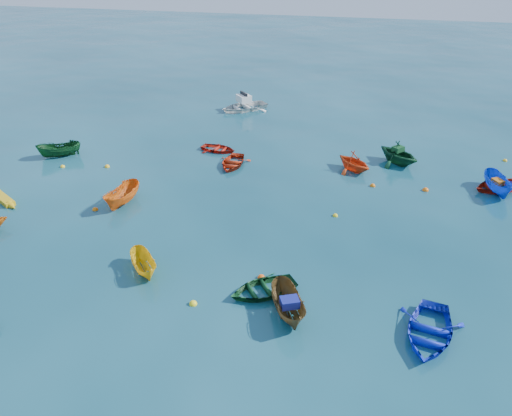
# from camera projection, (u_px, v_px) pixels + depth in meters

# --- Properties ---
(ground) EXTENTS (160.00, 160.00, 0.00)m
(ground) POSITION_uv_depth(u_px,v_px,m) (232.00, 266.00, 23.33)
(ground) COLOR #093444
(ground) RESTS_ON ground
(sampan_brown_mid) EXTENTS (2.26, 3.17, 1.15)m
(sampan_brown_mid) POSITION_uv_depth(u_px,v_px,m) (288.00, 314.00, 20.36)
(sampan_brown_mid) COLOR brown
(sampan_brown_mid) RESTS_ON ground
(dinghy_blue_se) EXTENTS (3.16, 3.97, 0.74)m
(dinghy_blue_se) POSITION_uv_depth(u_px,v_px,m) (428.00, 337.00, 19.25)
(dinghy_blue_se) COLOR #0F25C4
(dinghy_blue_se) RESTS_ON ground
(sampan_yellow_mid) EXTENTS (2.32, 2.54, 0.97)m
(sampan_yellow_mid) POSITION_uv_depth(u_px,v_px,m) (145.00, 272.00, 22.94)
(sampan_yellow_mid) COLOR yellow
(sampan_yellow_mid) RESTS_ON ground
(dinghy_green_e) EXTENTS (3.68, 3.50, 0.62)m
(dinghy_green_e) POSITION_uv_depth(u_px,v_px,m) (263.00, 293.00, 21.60)
(dinghy_green_e) COLOR #0F431E
(dinghy_green_e) RESTS_ON ground
(dinghy_red_nw) EXTENTS (2.85, 2.26, 0.53)m
(dinghy_red_nw) POSITION_uv_depth(u_px,v_px,m) (218.00, 151.00, 35.60)
(dinghy_red_nw) COLOR #AB1A0E
(dinghy_red_nw) RESTS_ON ground
(sampan_orange_n) EXTENTS (1.48, 3.16, 1.18)m
(sampan_orange_n) POSITION_uv_depth(u_px,v_px,m) (124.00, 204.00, 28.65)
(sampan_orange_n) COLOR orange
(sampan_orange_n) RESTS_ON ground
(dinghy_green_n) EXTENTS (4.09, 4.05, 1.63)m
(dinghy_green_n) POSITION_uv_depth(u_px,v_px,m) (397.00, 163.00, 33.72)
(dinghy_green_n) COLOR #0F4323
(dinghy_green_n) RESTS_ON ground
(dinghy_red_ne) EXTENTS (3.94, 3.61, 0.67)m
(dinghy_red_ne) POSITION_uv_depth(u_px,v_px,m) (497.00, 189.00, 30.29)
(dinghy_red_ne) COLOR red
(dinghy_red_ne) RESTS_ON ground
(sampan_blue_far) EXTENTS (1.74, 3.27, 1.20)m
(sampan_blue_far) POSITION_uv_depth(u_px,v_px,m) (496.00, 192.00, 29.92)
(sampan_blue_far) COLOR blue
(sampan_blue_far) RESTS_ON ground
(dinghy_red_far) EXTENTS (2.12, 2.95, 0.61)m
(dinghy_red_far) POSITION_uv_depth(u_px,v_px,m) (233.00, 165.00, 33.39)
(dinghy_red_far) COLOR red
(dinghy_red_far) RESTS_ON ground
(dinghy_orange_far) EXTENTS (3.50, 3.47, 1.40)m
(dinghy_orange_far) POSITION_uv_depth(u_px,v_px,m) (353.00, 170.00, 32.72)
(dinghy_orange_far) COLOR #DB4314
(dinghy_orange_far) RESTS_ON ground
(sampan_green_far) EXTENTS (3.05, 2.50, 1.13)m
(sampan_green_far) POSITION_uv_depth(u_px,v_px,m) (60.00, 157.00, 34.70)
(sampan_green_far) COLOR #10461D
(sampan_green_far) RESTS_ON ground
(kayak_yellow) EXTENTS (3.42, 2.34, 0.36)m
(kayak_yellow) POSITION_uv_depth(u_px,v_px,m) (1.00, 199.00, 29.22)
(kayak_yellow) COLOR gold
(kayak_yellow) RESTS_ON ground
(motorboat_white) EXTENTS (5.13, 5.03, 1.47)m
(motorboat_white) POSITION_uv_depth(u_px,v_px,m) (244.00, 110.00, 43.82)
(motorboat_white) COLOR white
(motorboat_white) RESTS_ON ground
(tarp_blue_a) EXTENTS (0.89, 0.80, 0.35)m
(tarp_blue_a) POSITION_uv_depth(u_px,v_px,m) (290.00, 302.00, 19.87)
(tarp_blue_a) COLOR navy
(tarp_blue_a) RESTS_ON sampan_brown_mid
(tarp_green_b) EXTENTS (0.88, 0.90, 0.35)m
(tarp_green_b) POSITION_uv_depth(u_px,v_px,m) (398.00, 149.00, 33.31)
(tarp_green_b) COLOR #10431E
(tarp_green_b) RESTS_ON dinghy_green_n
(tarp_orange_b) EXTENTS (0.77, 0.83, 0.32)m
(tarp_orange_b) POSITION_uv_depth(u_px,v_px,m) (498.00, 182.00, 30.03)
(tarp_orange_b) COLOR orange
(tarp_orange_b) RESTS_ON dinghy_red_ne
(buoy_ye_a) EXTENTS (0.34, 0.34, 0.34)m
(buoy_ye_a) POSITION_uv_depth(u_px,v_px,m) (193.00, 304.00, 20.93)
(buoy_ye_a) COLOR yellow
(buoy_ye_a) RESTS_ON ground
(buoy_or_b) EXTENTS (0.35, 0.35, 0.35)m
(buoy_or_b) POSITION_uv_depth(u_px,v_px,m) (261.00, 278.00, 22.51)
(buoy_or_b) COLOR #FF5A0D
(buoy_or_b) RESTS_ON ground
(buoy_ye_b) EXTENTS (0.31, 0.31, 0.31)m
(buoy_ye_b) POSITION_uv_depth(u_px,v_px,m) (63.00, 167.00, 33.15)
(buoy_ye_b) COLOR yellow
(buoy_ye_b) RESTS_ON ground
(buoy_or_c) EXTENTS (0.33, 0.33, 0.33)m
(buoy_or_c) POSITION_uv_depth(u_px,v_px,m) (95.00, 210.00, 28.02)
(buoy_or_c) COLOR #D26C0B
(buoy_or_c) RESTS_ON ground
(buoy_ye_c) EXTENTS (0.30, 0.30, 0.30)m
(buoy_ye_c) POSITION_uv_depth(u_px,v_px,m) (335.00, 216.00, 27.43)
(buoy_ye_c) COLOR yellow
(buoy_ye_c) RESTS_ON ground
(buoy_or_d) EXTENTS (0.38, 0.38, 0.38)m
(buoy_or_d) POSITION_uv_depth(u_px,v_px,m) (425.00, 190.00, 30.14)
(buoy_or_d) COLOR orange
(buoy_or_d) RESTS_ON ground
(buoy_ye_d) EXTENTS (0.35, 0.35, 0.35)m
(buoy_ye_d) POSITION_uv_depth(u_px,v_px,m) (107.00, 167.00, 33.15)
(buoy_ye_d) COLOR yellow
(buoy_ye_d) RESTS_ON ground
(buoy_or_e) EXTENTS (0.34, 0.34, 0.34)m
(buoy_or_e) POSITION_uv_depth(u_px,v_px,m) (373.00, 186.00, 30.65)
(buoy_or_e) COLOR #D7650B
(buoy_or_e) RESTS_ON ground
(buoy_ye_e) EXTENTS (0.29, 0.29, 0.29)m
(buoy_ye_e) POSITION_uv_depth(u_px,v_px,m) (505.00, 161.00, 34.03)
(buoy_ye_e) COLOR yellow
(buoy_ye_e) RESTS_ON ground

